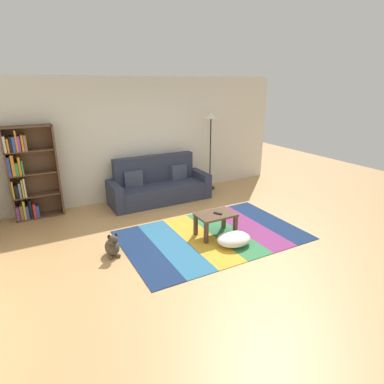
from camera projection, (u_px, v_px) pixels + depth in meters
name	position (u px, v px, depth m)	size (l,w,h in m)	color
ground_plane	(204.00, 235.00, 5.67)	(14.00, 14.00, 0.00)	tan
back_wall	(148.00, 138.00, 7.34)	(6.80, 0.10, 2.70)	silver
rug	(213.00, 235.00, 5.65)	(3.12, 2.01, 0.01)	navy
couch	(159.00, 186.00, 7.24)	(2.26, 0.80, 1.00)	#2D3347
bookshelf	(27.00, 175.00, 6.12)	(0.90, 0.28, 1.82)	brown
coffee_table	(216.00, 218.00, 5.55)	(0.68, 0.44, 0.40)	#513826
pouf	(234.00, 239.00, 5.29)	(0.59, 0.47, 0.20)	white
dog	(112.00, 246.00, 4.96)	(0.22, 0.35, 0.40)	#473D33
standing_lamp	(211.00, 126.00, 7.64)	(0.32, 0.32, 1.90)	black
tv_remote	(218.00, 213.00, 5.52)	(0.04, 0.15, 0.02)	black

